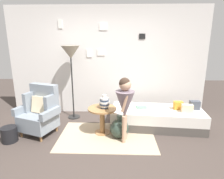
# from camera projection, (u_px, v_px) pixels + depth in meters

# --- Properties ---
(ground_plane) EXTENTS (12.00, 12.00, 0.00)m
(ground_plane) POSITION_uv_depth(u_px,v_px,m) (101.00, 154.00, 3.13)
(ground_plane) COLOR #423833
(gallery_wall) EXTENTS (4.80, 0.12, 2.60)m
(gallery_wall) POSITION_uv_depth(u_px,v_px,m) (107.00, 61.00, 4.69)
(gallery_wall) COLOR silver
(gallery_wall) RESTS_ON ground
(rug) EXTENTS (1.82, 1.20, 0.01)m
(rug) POSITION_uv_depth(u_px,v_px,m) (107.00, 136.00, 3.69)
(rug) COLOR tan
(rug) RESTS_ON ground
(armchair) EXTENTS (0.88, 0.77, 0.97)m
(armchair) POSITION_uv_depth(u_px,v_px,m) (40.00, 112.00, 3.76)
(armchair) COLOR #9E7042
(armchair) RESTS_ON ground
(daybed) EXTENTS (1.96, 0.97, 0.40)m
(daybed) POSITION_uv_depth(u_px,v_px,m) (156.00, 118.00, 4.08)
(daybed) COLOR #4C4742
(daybed) RESTS_ON ground
(pillow_head) EXTENTS (0.20, 0.12, 0.19)m
(pillow_head) POSITION_uv_depth(u_px,v_px,m) (195.00, 105.00, 3.98)
(pillow_head) COLOR #474C56
(pillow_head) RESTS_ON daybed
(pillow_mid) EXTENTS (0.23, 0.15, 0.16)m
(pillow_mid) POSITION_uv_depth(u_px,v_px,m) (187.00, 108.00, 3.83)
(pillow_mid) COLOR beige
(pillow_mid) RESTS_ON daybed
(pillow_back) EXTENTS (0.18, 0.12, 0.17)m
(pillow_back) POSITION_uv_depth(u_px,v_px,m) (178.00, 105.00, 4.00)
(pillow_back) COLOR orange
(pillow_back) RESTS_ON daybed
(side_table) EXTENTS (0.56, 0.56, 0.53)m
(side_table) POSITION_uv_depth(u_px,v_px,m) (102.00, 115.00, 3.75)
(side_table) COLOR #9E7042
(side_table) RESTS_ON ground
(vase_striped) EXTENTS (0.20, 0.20, 0.27)m
(vase_striped) POSITION_uv_depth(u_px,v_px,m) (104.00, 103.00, 3.68)
(vase_striped) COLOR #2D384C
(vase_striped) RESTS_ON side_table
(floor_lamp) EXTENTS (0.42, 0.42, 1.69)m
(floor_lamp) POSITION_uv_depth(u_px,v_px,m) (71.00, 55.00, 4.24)
(floor_lamp) COLOR black
(floor_lamp) RESTS_ON ground
(person_child) EXTENTS (0.34, 0.34, 1.20)m
(person_child) POSITION_uv_depth(u_px,v_px,m) (125.00, 102.00, 3.33)
(person_child) COLOR tan
(person_child) RESTS_ON ground
(book_on_daybed) EXTENTS (0.24, 0.19, 0.03)m
(book_on_daybed) POSITION_uv_depth(u_px,v_px,m) (141.00, 107.00, 4.10)
(book_on_daybed) COLOR #6DAD7E
(book_on_daybed) RESTS_ON daybed
(demijohn_near) EXTENTS (0.36, 0.36, 0.45)m
(demijohn_near) POSITION_uv_depth(u_px,v_px,m) (119.00, 128.00, 3.63)
(demijohn_near) COLOR #2D3D33
(demijohn_near) RESTS_ON ground
(magazine_basket) EXTENTS (0.28, 0.28, 0.28)m
(magazine_basket) POSITION_uv_depth(u_px,v_px,m) (9.00, 134.00, 3.49)
(magazine_basket) COLOR black
(magazine_basket) RESTS_ON ground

